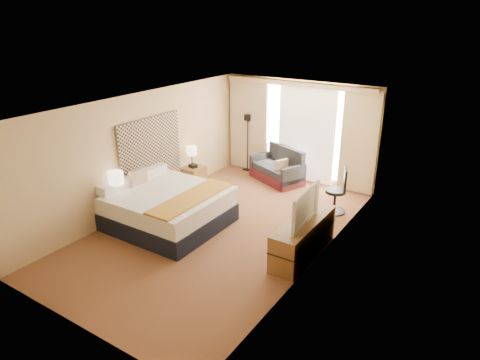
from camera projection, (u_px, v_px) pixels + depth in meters
The scene contains 21 objects.
floor at pixel (222, 229), 8.83m from camera, with size 4.20×7.00×0.02m, color maroon.
ceiling at pixel (219, 104), 7.87m from camera, with size 4.20×7.00×0.02m, color white.
wall_back at pixel (299, 131), 11.08m from camera, with size 4.20×0.02×2.60m, color tan.
wall_front at pixel (66, 247), 5.62m from camera, with size 4.20×0.02×2.60m, color tan.
wall_left at pixel (143, 152), 9.41m from camera, with size 0.02×7.00×2.60m, color tan.
wall_right at pixel (321, 193), 7.29m from camera, with size 0.02×7.00×2.60m, color tan.
headboard at pixel (151, 151), 9.55m from camera, with size 0.06×1.85×1.50m, color black.
nightstand_left at pixel (118, 214), 8.85m from camera, with size 0.45×0.52×0.55m, color olive.
nightstand_right at pixel (194, 177), 10.80m from camera, with size 0.45×0.52×0.55m, color olive.
media_dresser at pixel (303, 238), 7.77m from camera, with size 0.50×1.80×0.70m, color olive.
window at pixel (307, 132), 10.92m from camera, with size 2.30×0.02×2.30m, color white.
curtains at pixel (297, 128), 10.95m from camera, with size 4.12×0.19×2.56m.
bed at pixel (167, 207), 8.86m from camera, with size 2.23×2.04×1.08m.
loveseat at pixel (278, 170), 11.23m from camera, with size 1.62×1.27×0.89m.
floor_lamp at pixel (248, 131), 11.72m from camera, with size 0.20×0.20×1.59m.
desk_chair at pixel (338, 193), 9.40m from camera, with size 0.52×0.52×1.05m.
lamp_left at pixel (116, 178), 8.60m from camera, with size 0.31×0.31×0.65m.
lamp_right at pixel (192, 151), 10.58m from camera, with size 0.25×0.25×0.53m.
tissue_box at pixel (122, 200), 8.69m from camera, with size 0.12×0.12×0.11m, color #7F9CC4.
telephone at pixel (193, 166), 10.67m from camera, with size 0.20×0.15×0.08m, color black.
television at pixel (300, 206), 7.46m from camera, with size 1.12×0.15×0.64m, color black.
Camera 1 is at (4.58, -6.37, 4.18)m, focal length 32.00 mm.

